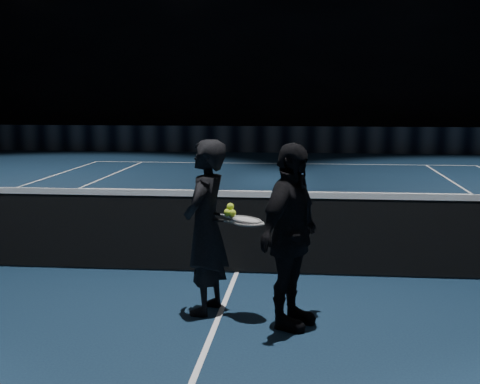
{
  "coord_description": "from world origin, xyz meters",
  "views": [
    {
      "loc": [
        0.8,
        -7.38,
        2.05
      ],
      "look_at": [
        0.2,
        -1.53,
        1.17
      ],
      "focal_mm": 50.0,
      "sensor_mm": 36.0,
      "label": 1
    }
  ],
  "objects_px": {
    "racket_upper": "(246,220)",
    "tennis_balls": "(230,211)",
    "player_b": "(290,236)",
    "racket_lower": "(249,223)",
    "player_a": "(206,227)"
  },
  "relations": [
    {
      "from": "racket_lower",
      "to": "tennis_balls",
      "type": "xyz_separation_m",
      "value": [
        -0.18,
        0.08,
        0.09
      ]
    },
    {
      "from": "player_b",
      "to": "racket_lower",
      "type": "xyz_separation_m",
      "value": [
        -0.37,
        0.15,
        0.08
      ]
    },
    {
      "from": "racket_lower",
      "to": "racket_upper",
      "type": "distance_m",
      "value": 0.07
    },
    {
      "from": "player_a",
      "to": "tennis_balls",
      "type": "relative_size",
      "value": 13.54
    },
    {
      "from": "player_b",
      "to": "racket_upper",
      "type": "xyz_separation_m",
      "value": [
        -0.4,
        0.2,
        0.1
      ]
    },
    {
      "from": "player_b",
      "to": "racket_lower",
      "type": "relative_size",
      "value": 2.39
    },
    {
      "from": "player_a",
      "to": "player_b",
      "type": "height_order",
      "value": "same"
    },
    {
      "from": "racket_lower",
      "to": "tennis_balls",
      "type": "height_order",
      "value": "tennis_balls"
    },
    {
      "from": "player_a",
      "to": "player_b",
      "type": "bearing_deg",
      "value": 81.45
    },
    {
      "from": "player_b",
      "to": "racket_upper",
      "type": "bearing_deg",
      "value": 87.55
    },
    {
      "from": "player_b",
      "to": "player_a",
      "type": "bearing_deg",
      "value": 92.63
    },
    {
      "from": "player_a",
      "to": "player_b",
      "type": "xyz_separation_m",
      "value": [
        0.79,
        -0.31,
        0.0
      ]
    },
    {
      "from": "tennis_balls",
      "to": "player_a",
      "type": "bearing_deg",
      "value": 159.57
    },
    {
      "from": "racket_upper",
      "to": "tennis_balls",
      "type": "distance_m",
      "value": 0.17
    },
    {
      "from": "tennis_balls",
      "to": "player_b",
      "type": "bearing_deg",
      "value": -22.03
    }
  ]
}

